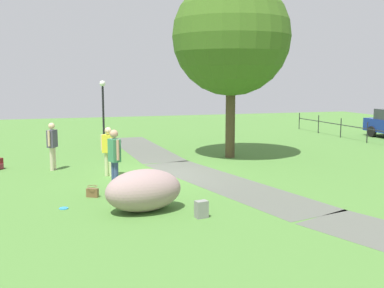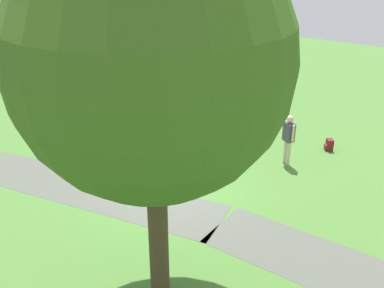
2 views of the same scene
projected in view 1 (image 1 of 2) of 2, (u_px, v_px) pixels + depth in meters
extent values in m
plane|color=#4C7D35|center=(165.00, 174.00, 15.53)|extent=(48.00, 48.00, 0.00)
cube|color=#585B51|center=(142.00, 148.00, 21.31)|extent=(8.06, 2.15, 0.01)
cube|color=#585B51|center=(225.00, 183.00, 14.15)|extent=(8.21, 3.59, 0.01)
cylinder|color=#493C25|center=(230.00, 118.00, 18.57)|extent=(0.38, 0.38, 3.20)
sphere|color=#3C621E|center=(231.00, 37.00, 18.12)|extent=(4.68, 4.68, 4.68)
cylinder|color=black|center=(104.00, 144.00, 22.24)|extent=(0.20, 0.20, 0.10)
cylinder|color=black|center=(103.00, 116.00, 22.05)|extent=(0.10, 0.10, 2.82)
sphere|color=white|center=(103.00, 83.00, 21.83)|extent=(0.28, 0.28, 0.28)
ellipsoid|color=gray|center=(144.00, 190.00, 11.10)|extent=(1.56, 2.11, 1.02)
cylinder|color=#364A76|center=(114.00, 176.00, 13.12)|extent=(0.13, 0.13, 0.86)
cylinder|color=#364A76|center=(116.00, 177.00, 12.99)|extent=(0.13, 0.13, 0.86)
cube|color=#3D8759|center=(114.00, 150.00, 12.95)|extent=(0.42, 0.34, 0.65)
cylinder|color=tan|center=(111.00, 148.00, 13.12)|extent=(0.08, 0.08, 0.57)
cylinder|color=tan|center=(118.00, 150.00, 12.76)|extent=(0.08, 0.08, 0.57)
sphere|color=tan|center=(114.00, 134.00, 12.88)|extent=(0.23, 0.23, 0.23)
cylinder|color=beige|center=(54.00, 158.00, 16.18)|extent=(0.13, 0.13, 0.81)
cylinder|color=beige|center=(52.00, 159.00, 16.03)|extent=(0.13, 0.13, 0.81)
cube|color=#454255|center=(52.00, 139.00, 16.01)|extent=(0.43, 0.38, 0.61)
cylinder|color=beige|center=(55.00, 137.00, 16.21)|extent=(0.08, 0.08, 0.54)
cylinder|color=beige|center=(49.00, 138.00, 15.79)|extent=(0.08, 0.08, 0.54)
sphere|color=beige|center=(52.00, 126.00, 15.94)|extent=(0.22, 0.22, 0.22)
cylinder|color=#C3CE8F|center=(107.00, 164.00, 15.13)|extent=(0.13, 0.13, 0.79)
cylinder|color=#C3CE8F|center=(111.00, 164.00, 15.10)|extent=(0.13, 0.13, 0.79)
cube|color=yellow|center=(108.00, 144.00, 15.01)|extent=(0.38, 0.43, 0.59)
cylinder|color=beige|center=(102.00, 142.00, 15.05)|extent=(0.08, 0.08, 0.52)
cylinder|color=beige|center=(115.00, 143.00, 14.97)|extent=(0.08, 0.08, 0.52)
sphere|color=beige|center=(108.00, 131.00, 14.95)|extent=(0.21, 0.21, 0.21)
cube|color=brown|center=(92.00, 193.00, 12.45)|extent=(0.26, 0.34, 0.24)
torus|color=brown|center=(92.00, 186.00, 12.42)|extent=(0.37, 0.37, 0.02)
cube|color=gray|center=(201.00, 209.00, 10.59)|extent=(0.25, 0.31, 0.40)
cube|color=gray|center=(199.00, 211.00, 10.72)|extent=(0.10, 0.20, 0.18)
cube|color=maroon|center=(1.00, 166.00, 16.21)|extent=(0.17, 0.19, 0.18)
cylinder|color=#2D91D7|center=(64.00, 208.00, 11.35)|extent=(0.22, 0.22, 0.02)
cylinder|color=black|center=(299.00, 121.00, 29.22)|extent=(0.05, 0.05, 1.05)
cylinder|color=black|center=(318.00, 124.00, 27.14)|extent=(0.05, 0.05, 1.05)
cylinder|color=black|center=(341.00, 128.00, 25.05)|extent=(0.05, 0.05, 1.05)
cylinder|color=black|center=(367.00, 132.00, 22.97)|extent=(0.05, 0.05, 1.05)
cylinder|color=black|center=(372.00, 132.00, 25.32)|extent=(0.61, 0.19, 0.60)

